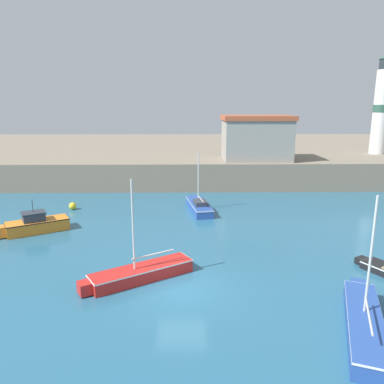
{
  "coord_description": "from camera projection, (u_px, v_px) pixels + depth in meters",
  "views": [
    {
      "loc": [
        0.25,
        -16.98,
        8.96
      ],
      "look_at": [
        0.74,
        12.62,
        2.0
      ],
      "focal_mm": 35.0,
      "sensor_mm": 36.0,
      "label": 1
    }
  ],
  "objects": [
    {
      "name": "sailboat_red_2",
      "position": [
        140.0,
        273.0,
        19.5
      ],
      "size": [
        5.72,
        4.07,
        5.41
      ],
      "color": "red",
      "rests_on": "ground"
    },
    {
      "name": "harbor_shed_near_wharf",
      "position": [
        256.0,
        138.0,
        41.06
      ],
      "size": [
        7.52,
        5.48,
        4.84
      ],
      "color": "gray",
      "rests_on": "quay_seawall"
    },
    {
      "name": "ground_plane",
      "position": [
        181.0,
        289.0,
        18.58
      ],
      "size": [
        200.0,
        200.0,
        0.0
      ],
      "primitive_type": "plane",
      "color": "#28607F"
    },
    {
      "name": "lighthouse",
      "position": [
        381.0,
        106.0,
        45.31
      ],
      "size": [
        1.86,
        1.86,
        12.01
      ],
      "color": "silver",
      "rests_on": "quay_seawall"
    },
    {
      "name": "sailboat_blue_1",
      "position": [
        199.0,
        206.0,
        32.22
      ],
      "size": [
        2.27,
        5.9,
        4.94
      ],
      "color": "#284C9E",
      "rests_on": "ground"
    },
    {
      "name": "motorboat_orange_3",
      "position": [
        35.0,
        225.0,
        26.76
      ],
      "size": [
        4.84,
        3.48,
        2.41
      ],
      "color": "orange",
      "rests_on": "ground"
    },
    {
      "name": "sailboat_blue_4",
      "position": [
        364.0,
        322.0,
        15.02
      ],
      "size": [
        3.43,
        6.72,
        5.6
      ],
      "color": "#284C9E",
      "rests_on": "ground"
    },
    {
      "name": "quay_seawall",
      "position": [
        184.0,
        154.0,
        58.06
      ],
      "size": [
        120.0,
        40.0,
        2.94
      ],
      "primitive_type": "cube",
      "color": "gray",
      "rests_on": "ground"
    },
    {
      "name": "mooring_buoy",
      "position": [
        73.0,
        206.0,
        32.57
      ],
      "size": [
        0.64,
        0.64,
        0.64
      ],
      "primitive_type": "sphere",
      "color": "yellow",
      "rests_on": "ground"
    }
  ]
}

